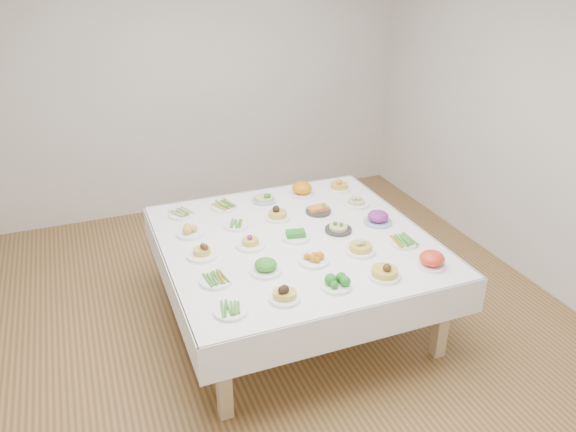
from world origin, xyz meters
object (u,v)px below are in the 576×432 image
object	(u,v)px
display_table	(295,246)
dish_24	(339,184)
dish_12	(296,234)
dish_0	(231,310)

from	to	relation	value
display_table	dish_24	world-z (taller)	dish_24
dish_24	dish_12	bearing A→B (deg)	-135.20
dish_12	dish_24	xyz separation A→B (m)	(0.74, 0.73, 0.02)
display_table	dish_24	bearing A→B (deg)	44.60
dish_0	dish_12	distance (m)	1.06
dish_12	display_table	bearing A→B (deg)	-175.97
display_table	dish_0	size ratio (longest dim) A/B	9.60
dish_0	dish_24	world-z (taller)	dish_24
dish_0	dish_24	bearing A→B (deg)	44.94
dish_0	dish_12	size ratio (longest dim) A/B	0.97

